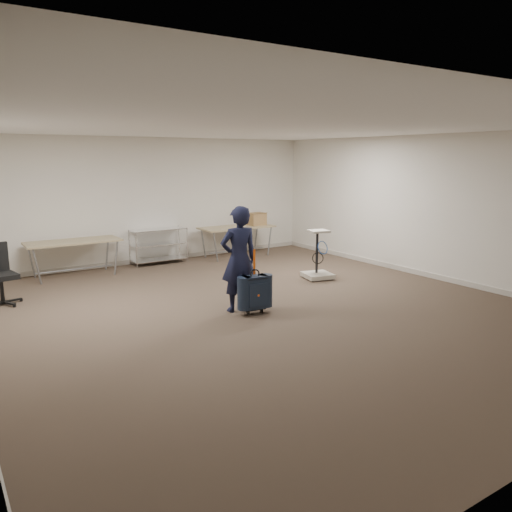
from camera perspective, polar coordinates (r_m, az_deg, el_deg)
ground at (r=7.87m, az=0.85°, el=-6.22°), size 9.00×9.00×0.00m
room_shell at (r=8.99m, az=-4.10°, el=-3.69°), size 8.00×9.00×9.00m
folding_table_left at (r=10.56m, az=-20.16°, el=1.37°), size 1.80×0.75×0.73m
folding_table_right at (r=11.98m, az=-2.21°, el=3.14°), size 1.80×0.75×0.73m
wire_shelf at (r=11.40m, az=-11.07°, el=1.32°), size 1.22×0.47×0.80m
person at (r=7.66m, az=-1.96°, el=-0.37°), size 0.65×0.47×1.64m
suitcase at (r=7.60m, az=-0.13°, el=-4.17°), size 0.39×0.25×1.01m
office_chair at (r=9.11m, az=-27.16°, el=-3.10°), size 0.60×0.60×0.99m
equipment_cart at (r=9.92m, az=7.09°, el=-1.12°), size 0.63×0.63×0.97m
cardboard_box at (r=12.21m, az=0.09°, el=4.26°), size 0.41×0.31×0.30m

